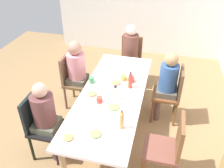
{
  "coord_description": "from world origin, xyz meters",
  "views": [
    {
      "loc": [
        2.48,
        0.61,
        2.58
      ],
      "look_at": [
        0.0,
        0.0,
        0.87
      ],
      "focal_mm": 38.26,
      "sensor_mm": 36.0,
      "label": 1
    }
  ],
  "objects_px": {
    "plate_4": "(92,95)",
    "cup_0": "(99,100)",
    "chair_0": "(73,78)",
    "bottle_0": "(130,81)",
    "chair_3": "(172,92)",
    "person_4": "(46,115)",
    "cup_3": "(132,79)",
    "person_1": "(130,51)",
    "plate_1": "(114,108)",
    "plate_2": "(116,83)",
    "cup_2": "(92,80)",
    "chair_1": "(131,58)",
    "person_0": "(77,69)",
    "chair_2": "(169,146)",
    "dining_table": "(112,98)",
    "cup_1": "(124,78)",
    "chair_4": "(41,123)",
    "person_3": "(167,81)",
    "plate_3": "(68,138)",
    "bottle_1": "(115,93)",
    "plate_0": "(96,134)",
    "bottle_2": "(122,120)"
  },
  "relations": [
    {
      "from": "plate_4",
      "to": "cup_0",
      "type": "relative_size",
      "value": 1.99
    },
    {
      "from": "chair_0",
      "to": "bottle_0",
      "type": "relative_size",
      "value": 3.73
    },
    {
      "from": "chair_3",
      "to": "plate_4",
      "type": "relative_size",
      "value": 4.02
    },
    {
      "from": "person_4",
      "to": "cup_3",
      "type": "xyz_separation_m",
      "value": [
        -0.88,
        0.89,
        0.1
      ]
    },
    {
      "from": "person_1",
      "to": "plate_1",
      "type": "height_order",
      "value": "person_1"
    },
    {
      "from": "plate_2",
      "to": "plate_4",
      "type": "bearing_deg",
      "value": -36.16
    },
    {
      "from": "plate_2",
      "to": "cup_3",
      "type": "relative_size",
      "value": 2.06
    },
    {
      "from": "cup_2",
      "to": "chair_1",
      "type": "bearing_deg",
      "value": 165.12
    },
    {
      "from": "person_4",
      "to": "plate_1",
      "type": "xyz_separation_m",
      "value": [
        -0.25,
        0.79,
        0.08
      ]
    },
    {
      "from": "person_0",
      "to": "chair_3",
      "type": "bearing_deg",
      "value": 90.0
    },
    {
      "from": "plate_4",
      "to": "bottle_0",
      "type": "distance_m",
      "value": 0.55
    },
    {
      "from": "chair_2",
      "to": "cup_3",
      "type": "height_order",
      "value": "chair_2"
    },
    {
      "from": "plate_1",
      "to": "cup_3",
      "type": "distance_m",
      "value": 0.65
    },
    {
      "from": "dining_table",
      "to": "cup_2",
      "type": "xyz_separation_m",
      "value": [
        -0.19,
        -0.34,
        0.12
      ]
    },
    {
      "from": "cup_1",
      "to": "dining_table",
      "type": "bearing_deg",
      "value": -12.58
    },
    {
      "from": "chair_4",
      "to": "plate_1",
      "type": "xyz_separation_m",
      "value": [
        -0.25,
        0.88,
        0.23
      ]
    },
    {
      "from": "chair_3",
      "to": "person_4",
      "type": "distance_m",
      "value": 1.84
    },
    {
      "from": "chair_4",
      "to": "cup_2",
      "type": "distance_m",
      "value": 0.89
    },
    {
      "from": "chair_1",
      "to": "chair_3",
      "type": "distance_m",
      "value": 1.21
    },
    {
      "from": "dining_table",
      "to": "chair_3",
      "type": "xyz_separation_m",
      "value": [
        -0.54,
        0.79,
        -0.13
      ]
    },
    {
      "from": "person_3",
      "to": "chair_4",
      "type": "xyz_separation_m",
      "value": [
        1.09,
        -1.48,
        -0.17
      ]
    },
    {
      "from": "dining_table",
      "to": "plate_4",
      "type": "relative_size",
      "value": 9.7
    },
    {
      "from": "chair_3",
      "to": "plate_1",
      "type": "relative_size",
      "value": 3.48
    },
    {
      "from": "person_3",
      "to": "person_4",
      "type": "bearing_deg",
      "value": -51.94
    },
    {
      "from": "chair_0",
      "to": "person_3",
      "type": "bearing_deg",
      "value": 90.0
    },
    {
      "from": "person_4",
      "to": "plate_3",
      "type": "relative_size",
      "value": 5.35
    },
    {
      "from": "plate_2",
      "to": "cup_1",
      "type": "height_order",
      "value": "cup_1"
    },
    {
      "from": "bottle_1",
      "to": "bottle_0",
      "type": "bearing_deg",
      "value": 155.43
    },
    {
      "from": "chair_4",
      "to": "plate_1",
      "type": "bearing_deg",
      "value": 105.61
    },
    {
      "from": "cup_1",
      "to": "plate_0",
      "type": "bearing_deg",
      "value": -3.42
    },
    {
      "from": "plate_3",
      "to": "cup_2",
      "type": "xyz_separation_m",
      "value": [
        -1.08,
        -0.09,
        0.03
      ]
    },
    {
      "from": "chair_2",
      "to": "cup_1",
      "type": "bearing_deg",
      "value": -142.07
    },
    {
      "from": "person_0",
      "to": "plate_0",
      "type": "height_order",
      "value": "person_0"
    },
    {
      "from": "dining_table",
      "to": "plate_2",
      "type": "distance_m",
      "value": 0.24
    },
    {
      "from": "cup_3",
      "to": "bottle_1",
      "type": "relative_size",
      "value": 0.6
    },
    {
      "from": "chair_2",
      "to": "person_3",
      "type": "distance_m",
      "value": 1.1
    },
    {
      "from": "cup_3",
      "to": "plate_2",
      "type": "bearing_deg",
      "value": -60.18
    },
    {
      "from": "plate_1",
      "to": "plate_2",
      "type": "xyz_separation_m",
      "value": [
        -0.52,
        -0.09,
        -0.0
      ]
    },
    {
      "from": "chair_0",
      "to": "person_1",
      "type": "distance_m",
      "value": 1.16
    },
    {
      "from": "person_4",
      "to": "bottle_0",
      "type": "xyz_separation_m",
      "value": [
        -0.73,
        0.9,
        0.18
      ]
    },
    {
      "from": "plate_1",
      "to": "cup_1",
      "type": "relative_size",
      "value": 2.06
    },
    {
      "from": "bottle_2",
      "to": "cup_3",
      "type": "bearing_deg",
      "value": -176.91
    },
    {
      "from": "chair_2",
      "to": "plate_4",
      "type": "xyz_separation_m",
      "value": [
        -0.44,
        -1.03,
        0.23
      ]
    },
    {
      "from": "chair_1",
      "to": "person_3",
      "type": "distance_m",
      "value": 1.17
    },
    {
      "from": "person_1",
      "to": "person_4",
      "type": "bearing_deg",
      "value": -19.89
    },
    {
      "from": "plate_0",
      "to": "cup_3",
      "type": "xyz_separation_m",
      "value": [
        -1.12,
        0.19,
        0.03
      ]
    },
    {
      "from": "cup_0",
      "to": "person_4",
      "type": "bearing_deg",
      "value": -61.02
    },
    {
      "from": "chair_1",
      "to": "plate_3",
      "type": "relative_size",
      "value": 4.31
    },
    {
      "from": "person_3",
      "to": "plate_0",
      "type": "xyz_separation_m",
      "value": [
        1.32,
        -0.68,
        0.06
      ]
    },
    {
      "from": "person_0",
      "to": "plate_2",
      "type": "bearing_deg",
      "value": 65.59
    }
  ]
}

